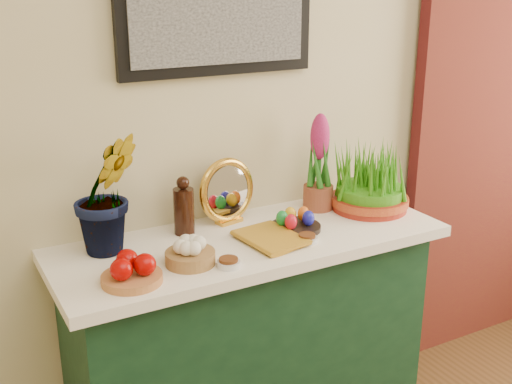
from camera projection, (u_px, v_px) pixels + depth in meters
sideboard at (250, 350)px, 2.42m from camera, size 1.30×0.45×0.85m
tablecloth at (249, 241)px, 2.28m from camera, size 1.40×0.55×0.04m
hyacinth_green at (106, 174)px, 2.07m from camera, size 0.28×0.24×0.54m
apple_bowl at (131, 271)px, 1.92m from camera, size 0.21×0.21×0.09m
garlic_basket at (190, 253)px, 2.04m from camera, size 0.19×0.19×0.09m
vinegar_cruet at (184, 209)px, 2.27m from camera, size 0.07×0.07×0.21m
mirror at (227, 192)px, 2.37m from camera, size 0.25×0.10×0.25m
book at (249, 243)px, 2.17m from camera, size 0.19×0.26×0.03m
spice_dish_left at (229, 263)px, 2.03m from camera, size 0.08×0.08×0.03m
spice_dish_right at (307, 238)px, 2.22m from camera, size 0.07×0.07×0.03m
egg_plate at (295, 223)px, 2.32m from camera, size 0.20×0.20×0.08m
hyacinth_pink at (319, 167)px, 2.49m from camera, size 0.12×0.12×0.38m
wheatgrass_sabzeh at (370, 183)px, 2.50m from camera, size 0.31×0.31×0.25m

